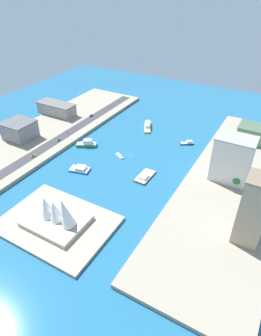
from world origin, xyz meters
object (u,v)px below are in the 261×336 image
(sailboat_small_white, at_px, (119,156))
(ferry_yellow_fast, at_px, (148,126))
(ferry_green_doubledeck, at_px, (87,144))
(taxi_yellow_cab, at_px, (33,156))
(catamaran_blue, at_px, (80,169))
(sedan_silver, at_px, (58,140))
(barge_flat_brown, at_px, (145,176))
(patrol_launch_navy, at_px, (188,143))
(carpark_squat_concrete, at_px, (57,109))
(hatchback_blue, at_px, (91,115))
(opera_landmark, at_px, (56,215))
(terminal_long_green, at_px, (257,134))
(warehouse_low_gray, at_px, (20,130))
(traffic_light_waterfront, at_px, (68,134))
(hotel_broad_white, at_px, (232,159))
(apartment_midrise_tan, at_px, (253,210))

(sailboat_small_white, relative_size, ferry_yellow_fast, 0.46)
(ferry_green_doubledeck, relative_size, taxi_yellow_cab, 4.42)
(catamaran_blue, bearing_deg, taxi_yellow_cab, 8.78)
(ferry_green_doubledeck, distance_m, sedan_silver, 27.80)
(barge_flat_brown, bearing_deg, sailboat_small_white, -26.52)
(patrol_launch_navy, distance_m, ferry_yellow_fast, 49.84)
(sailboat_small_white, xyz_separation_m, barge_flat_brown, (-33.89, 16.91, 0.27))
(carpark_squat_concrete, distance_m, taxi_yellow_cab, 90.36)
(ferry_green_doubledeck, height_order, sailboat_small_white, sailboat_small_white)
(barge_flat_brown, relative_size, hatchback_blue, 4.66)
(opera_landmark, bearing_deg, terminal_long_green, -117.64)
(warehouse_low_gray, xyz_separation_m, traffic_light_waterfront, (-39.82, -22.21, -4.00))
(hotel_broad_white, bearing_deg, ferry_green_doubledeck, 4.38)
(apartment_midrise_tan, bearing_deg, terminal_long_green, -82.73)
(carpark_squat_concrete, xyz_separation_m, traffic_light_waterfront, (-46.99, 37.25, -2.13))
(terminal_long_green, distance_m, hatchback_blue, 170.89)
(patrol_launch_navy, bearing_deg, hotel_broad_white, 139.46)
(apartment_midrise_tan, xyz_separation_m, opera_landmark, (107.09, 45.16, -16.54))
(patrol_launch_navy, distance_m, hotel_broad_white, 65.45)
(carpark_squat_concrete, distance_m, opera_landmark, 171.72)
(sailboat_small_white, relative_size, sedan_silver, 2.37)
(terminal_long_green, bearing_deg, hotel_broad_white, 84.02)
(ferry_yellow_fast, bearing_deg, barge_flat_brown, 115.36)
(terminal_long_green, height_order, apartment_midrise_tan, apartment_midrise_tan)
(hotel_broad_white, bearing_deg, patrol_launch_navy, -40.54)
(catamaran_blue, bearing_deg, hotel_broad_white, -157.60)
(catamaran_blue, relative_size, opera_landmark, 0.48)
(traffic_light_waterfront, distance_m, opera_landmark, 113.16)
(warehouse_low_gray, bearing_deg, taxi_yellow_cab, 150.59)
(carpark_squat_concrete, bearing_deg, sailboat_small_white, 160.13)
(apartment_midrise_tan, bearing_deg, carpark_squat_concrete, -20.67)
(traffic_light_waterfront, bearing_deg, hatchback_blue, -78.57)
(apartment_midrise_tan, bearing_deg, taxi_yellow_cab, -1.26)
(terminal_long_green, bearing_deg, carpark_squat_concrete, 12.33)
(catamaran_blue, height_order, sailboat_small_white, sailboat_small_white)
(warehouse_low_gray, bearing_deg, ferry_yellow_fast, -138.14)
(sedan_silver, bearing_deg, opera_landmark, 130.99)
(ferry_yellow_fast, bearing_deg, hotel_broad_white, 151.38)
(apartment_midrise_tan, bearing_deg, opera_landmark, 22.86)
(patrol_launch_navy, bearing_deg, taxi_yellow_cab, 40.86)
(taxi_yellow_cab, bearing_deg, warehouse_low_gray, -29.41)
(patrol_launch_navy, height_order, catamaran_blue, catamaran_blue)
(sailboat_small_white, height_order, warehouse_low_gray, warehouse_low_gray)
(ferry_yellow_fast, relative_size, traffic_light_waterfront, 3.95)
(apartment_midrise_tan, bearing_deg, catamaran_blue, -4.71)
(ferry_green_doubledeck, xyz_separation_m, catamaran_blue, (-19.48, 35.03, -0.89))
(ferry_green_doubledeck, bearing_deg, ferry_yellow_fast, -117.57)
(ferry_green_doubledeck, distance_m, traffic_light_waterfront, 22.27)
(hotel_broad_white, bearing_deg, traffic_light_waterfront, 3.69)
(sedan_silver, distance_m, hatchback_blue, 60.63)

